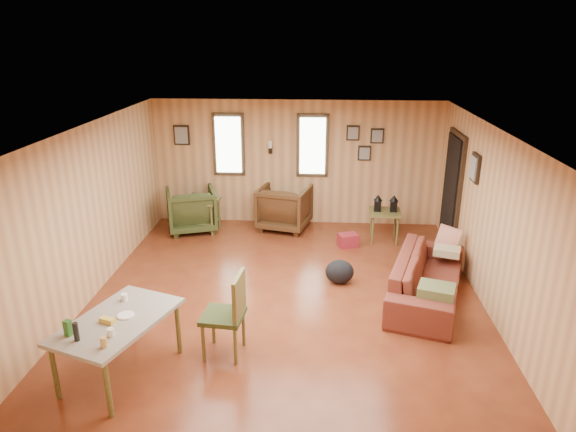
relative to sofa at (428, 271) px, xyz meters
name	(u,v)px	position (x,y,z in m)	size (l,w,h in m)	color
room	(299,209)	(-1.82, 0.28, 0.78)	(5.54, 6.04, 2.44)	brown
sofa	(428,271)	(0.00, 0.00, 0.00)	(2.18, 0.64, 0.85)	maroon
recliner_brown	(284,205)	(-2.20, 2.64, 0.03)	(0.90, 0.84, 0.92)	#462B15
recliner_green	(191,208)	(-3.95, 2.43, 0.02)	(0.87, 0.82, 0.90)	#333D1C
end_table	(202,209)	(-3.74, 2.41, 0.00)	(0.66, 0.61, 0.76)	brown
side_table	(385,210)	(-0.37, 2.14, 0.16)	(0.56, 0.56, 0.86)	brown
cooler	(348,240)	(-1.02, 1.81, -0.31)	(0.39, 0.33, 0.23)	maroon
backpack	(340,272)	(-1.22, 0.39, -0.24)	(0.50, 0.43, 0.37)	black
sofa_pillows	(442,265)	(0.19, 0.01, 0.08)	(0.96, 1.94, 0.39)	#535C33
dining_table	(117,325)	(-3.68, -1.97, 0.20)	(1.22, 1.55, 0.89)	gray
dining_chair	(229,311)	(-2.54, -1.51, 0.15)	(0.51, 0.51, 1.03)	#333D1C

